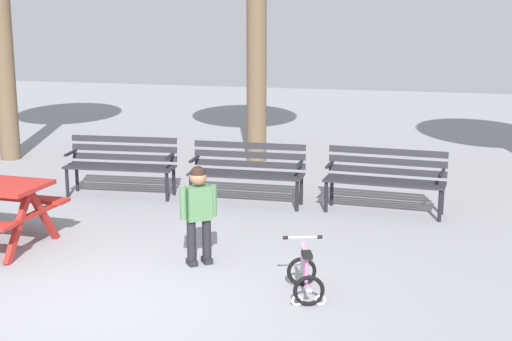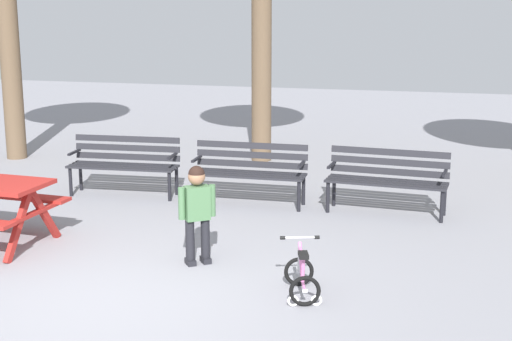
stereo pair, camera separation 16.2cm
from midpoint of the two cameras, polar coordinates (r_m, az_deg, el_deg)
ground at (r=7.42m, az=-12.03°, el=-9.79°), size 36.00×36.00×0.00m
park_bench_far_left at (r=11.23m, az=-10.49°, el=0.71°), size 1.63×0.57×0.85m
park_bench_left at (r=10.57m, az=-1.09°, el=0.18°), size 1.61×0.49×0.85m
park_bench_right at (r=10.28m, az=9.28°, el=-0.35°), size 1.63×0.58×0.85m
child_standing at (r=8.13m, az=-4.92°, el=-2.75°), size 0.35×0.29×1.09m
kids_bicycle at (r=7.39m, az=3.10°, el=-7.94°), size 0.50×0.62×0.54m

